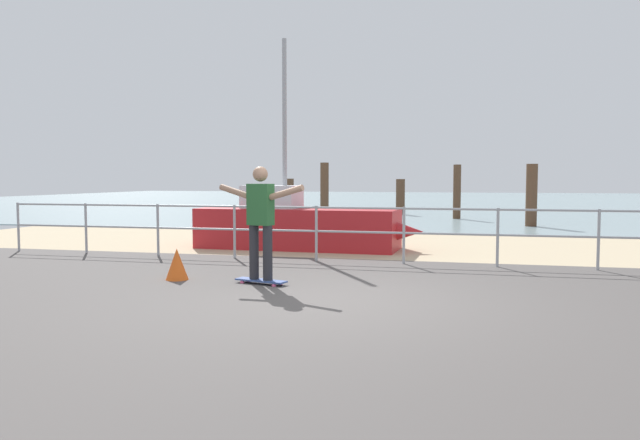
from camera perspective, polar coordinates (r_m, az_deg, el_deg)
ground_plane at (r=6.87m, az=-0.82°, el=-9.28°), size 24.00×10.00×0.04m
beach_strip at (r=14.65m, az=7.10°, el=-2.26°), size 24.00×6.00×0.04m
sea_surface at (r=42.53m, az=11.51°, el=1.72°), size 72.00×50.00×0.04m
railing_fence at (r=11.45m, az=-0.34°, el=-0.43°), size 13.06×0.05×1.05m
sailboat at (r=13.50m, az=-1.42°, el=-0.54°), size 4.98×1.55×4.59m
skateboard at (r=9.07m, az=-5.49°, el=-5.62°), size 0.82×0.40×0.08m
skateboarder at (r=8.96m, az=-5.53°, el=0.38°), size 1.42×0.47×1.65m
groyne_post_0 at (r=27.04m, az=-2.82°, el=2.22°), size 0.36×0.36×1.54m
groyne_post_1 at (r=23.02m, az=0.42°, el=2.68°), size 0.31×0.31×2.14m
groyne_post_2 at (r=26.44m, az=7.45°, el=2.13°), size 0.38×0.38×1.52m
groyne_post_3 at (r=23.96m, az=12.57°, el=2.55°), size 0.29×0.29×2.08m
groyne_post_4 at (r=20.86m, az=19.00°, el=2.17°), size 0.36×0.36×2.02m
traffic_cone at (r=9.63m, az=-13.11°, el=-4.05°), size 0.36×0.36×0.50m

